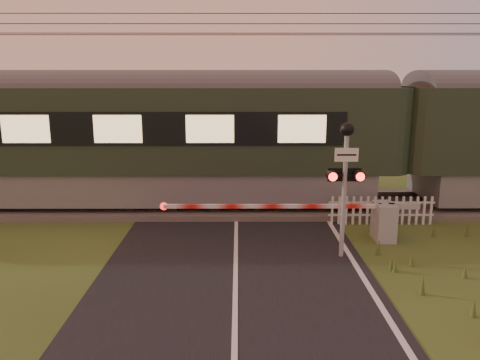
{
  "coord_description": "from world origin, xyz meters",
  "views": [
    {
      "loc": [
        0.07,
        -8.45,
        4.28
      ],
      "look_at": [
        0.1,
        3.2,
        1.65
      ],
      "focal_mm": 35.0,
      "sensor_mm": 36.0,
      "label": 1
    }
  ],
  "objects_px": {
    "train": "(398,137)",
    "crossing_signal": "(345,166)",
    "picket_fence": "(382,210)",
    "boom_gate": "(370,219)"
  },
  "relations": [
    {
      "from": "train",
      "to": "crossing_signal",
      "type": "xyz_separation_m",
      "value": [
        -2.65,
        -4.37,
        -0.11
      ]
    },
    {
      "from": "crossing_signal",
      "to": "picket_fence",
      "type": "height_order",
      "value": "crossing_signal"
    },
    {
      "from": "crossing_signal",
      "to": "picket_fence",
      "type": "bearing_deg",
      "value": 55.6
    },
    {
      "from": "train",
      "to": "boom_gate",
      "type": "xyz_separation_m",
      "value": [
        -1.65,
        -3.17,
        -1.77
      ]
    },
    {
      "from": "boom_gate",
      "to": "picket_fence",
      "type": "bearing_deg",
      "value": 61.65
    },
    {
      "from": "boom_gate",
      "to": "crossing_signal",
      "type": "bearing_deg",
      "value": -130.01
    },
    {
      "from": "train",
      "to": "picket_fence",
      "type": "xyz_separation_m",
      "value": [
        -0.96,
        -1.89,
        -1.91
      ]
    },
    {
      "from": "train",
      "to": "boom_gate",
      "type": "distance_m",
      "value": 3.99
    },
    {
      "from": "crossing_signal",
      "to": "picket_fence",
      "type": "distance_m",
      "value": 3.5
    },
    {
      "from": "train",
      "to": "boom_gate",
      "type": "height_order",
      "value": "train"
    }
  ]
}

